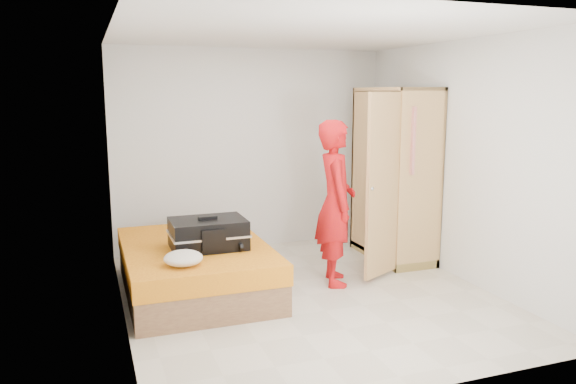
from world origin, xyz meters
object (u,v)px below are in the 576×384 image
object	(u,v)px
bed	(195,268)
round_cushion	(183,258)
suitcase	(208,234)
wardrobe	(393,179)
person	(336,203)

from	to	relation	value
bed	round_cushion	distance (m)	0.78
suitcase	round_cushion	bearing A→B (deg)	-123.81
round_cushion	bed	bearing A→B (deg)	71.33
suitcase	bed	bearing A→B (deg)	121.27
round_cushion	wardrobe	bearing A→B (deg)	20.06
round_cushion	suitcase	bearing A→B (deg)	56.16
wardrobe	suitcase	world-z (taller)	wardrobe
suitcase	person	bearing A→B (deg)	-2.93
person	suitcase	distance (m)	1.39
wardrobe	person	bearing A→B (deg)	-151.06
wardrobe	bed	bearing A→B (deg)	-172.60
bed	person	world-z (taller)	person
bed	person	xyz separation A→B (m)	(1.47, -0.25, 0.63)
wardrobe	suitcase	distance (m)	2.48
wardrobe	round_cushion	bearing A→B (deg)	-159.94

